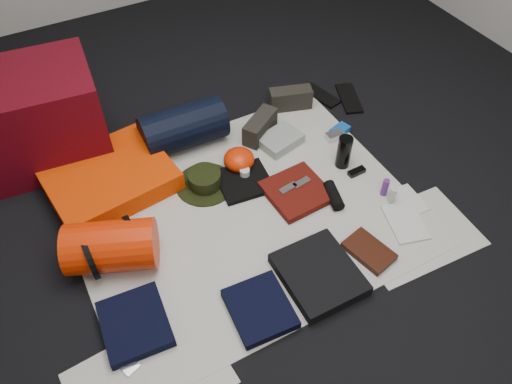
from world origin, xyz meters
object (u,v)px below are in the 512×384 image
stuff_sack (111,246)px  water_bottle (344,152)px  sleeping_pad (109,178)px  red_cabinet (40,117)px  compact_camera (334,136)px  navy_duffel (183,127)px  paperback_book (369,251)px

stuff_sack → water_bottle: bearing=0.9°
sleeping_pad → stuff_sack: stuff_sack is taller
red_cabinet → water_bottle: 1.58m
sleeping_pad → stuff_sack: bearing=-104.9°
red_cabinet → compact_camera: size_ratio=6.34×
navy_duffel → compact_camera: navy_duffel is taller
stuff_sack → compact_camera: bearing=9.0°
compact_camera → paperback_book: bearing=-109.5°
navy_duffel → compact_camera: size_ratio=4.75×
sleeping_pad → compact_camera: sleeping_pad is taller
sleeping_pad → navy_duffel: (0.46, 0.11, 0.06)m
red_cabinet → stuff_sack: size_ratio=1.55×
water_bottle → paperback_book: (-0.22, -0.53, -0.08)m
red_cabinet → paperback_book: 1.77m
stuff_sack → red_cabinet: bearing=95.1°
sleeping_pad → navy_duffel: navy_duffel is taller
red_cabinet → navy_duffel: bearing=-17.2°
water_bottle → compact_camera: size_ratio=1.98×
compact_camera → paperback_book: (-0.30, -0.72, -0.00)m
stuff_sack → paperback_book: size_ratio=1.76×
water_bottle → paperback_book: 0.58m
red_cabinet → sleeping_pad: bearing=-57.1°
navy_duffel → water_bottle: bearing=-38.0°
stuff_sack → paperback_book: bearing=-26.3°
sleeping_pad → water_bottle: bearing=-21.4°
red_cabinet → navy_duffel: size_ratio=1.33×
sleeping_pad → paperback_book: sleeping_pad is taller
red_cabinet → stuff_sack: red_cabinet is taller
red_cabinet → sleeping_pad: red_cabinet is taller
stuff_sack → paperback_book: stuff_sack is taller
stuff_sack → water_bottle: (1.25, 0.02, -0.02)m
sleeping_pad → paperback_book: size_ratio=2.71×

